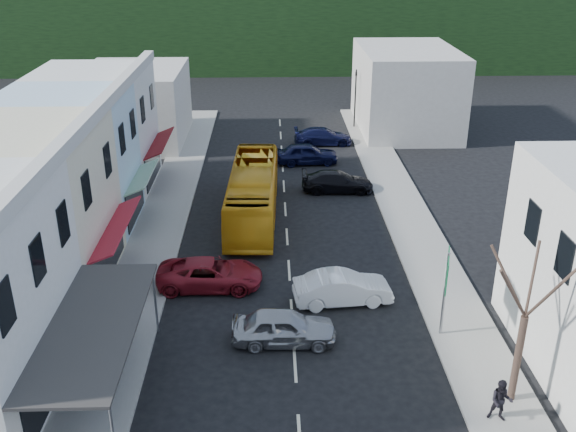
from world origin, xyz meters
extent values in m
plane|color=black|center=(0.00, 0.00, 0.00)|extent=(120.00, 120.00, 0.00)
cube|color=gray|center=(-7.50, 10.00, 0.07)|extent=(3.00, 52.00, 0.15)
cube|color=gray|center=(7.50, 10.00, 0.07)|extent=(3.00, 52.00, 0.15)
cube|color=#610E12|center=(-8.40, -5.50, 3.05)|extent=(1.30, 7.65, 0.08)
cube|color=beige|center=(-12.50, 3.00, 4.00)|extent=(7.00, 8.00, 8.00)
cube|color=maroon|center=(-8.40, 3.00, 3.05)|extent=(1.30, 6.80, 0.08)
cube|color=#A6C6D8|center=(-12.50, 10.00, 4.00)|extent=(7.00, 6.00, 8.00)
cube|color=#195926|center=(-8.40, 10.00, 3.05)|extent=(1.30, 5.10, 0.08)
cube|color=silver|center=(-12.50, 16.50, 4.00)|extent=(7.00, 7.00, 8.00)
cube|color=#610E12|center=(-8.40, 16.50, 3.05)|extent=(1.30, 5.95, 0.08)
cube|color=#B7B2A8|center=(-12.00, 27.00, 3.00)|extent=(8.00, 10.00, 6.00)
cube|color=#B7B2A8|center=(11.00, 30.00, 3.50)|extent=(8.00, 12.00, 7.00)
cube|color=black|center=(0.00, 64.00, 6.00)|extent=(80.00, 24.00, 12.00)
imported|color=gold|center=(-1.99, 10.84, 1.55)|extent=(2.89, 11.68, 3.10)
imported|color=#A0A0A4|center=(-0.41, -2.36, 0.70)|extent=(4.43, 1.88, 1.40)
imported|color=white|center=(2.43, 0.80, 0.70)|extent=(4.57, 2.27, 1.40)
imported|color=maroon|center=(-3.95, 2.44, 0.70)|extent=(4.62, 1.96, 1.40)
imported|color=black|center=(3.59, 14.97, 0.70)|extent=(4.56, 2.00, 1.40)
imported|color=black|center=(1.84, 20.65, 0.70)|extent=(4.49, 2.04, 1.40)
imported|color=black|center=(3.45, 25.40, 0.70)|extent=(4.54, 1.95, 1.40)
imported|color=black|center=(-7.12, 1.64, 1.00)|extent=(0.49, 0.66, 1.70)
imported|color=black|center=(7.16, -7.51, 1.00)|extent=(0.79, 0.62, 1.70)
camera|label=1|loc=(-0.90, -25.31, 16.18)|focal=40.00mm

